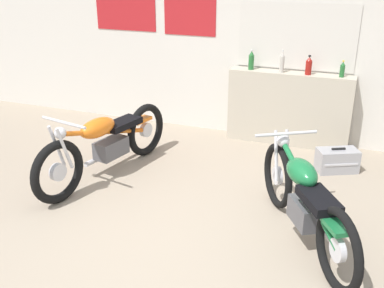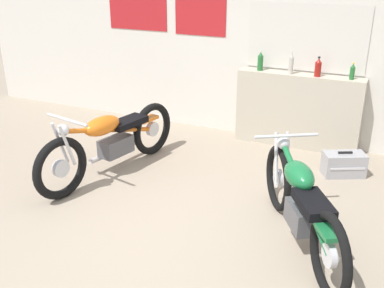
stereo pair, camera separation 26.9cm
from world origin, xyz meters
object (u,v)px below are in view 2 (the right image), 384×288
(bottle_left_center, at_px, (291,64))
(bottle_center, at_px, (318,68))
(bottle_leftmost, at_px, (260,61))
(hard_case_silver, at_px, (344,164))
(motorcycle_orange, at_px, (111,141))
(bottle_right_center, at_px, (352,72))
(motorcycle_green, at_px, (301,203))

(bottle_left_center, height_order, bottle_center, bottle_left_center)
(bottle_leftmost, bearing_deg, hard_case_silver, -27.65)
(bottle_center, xyz_separation_m, motorcycle_orange, (-2.08, -1.81, -0.73))
(bottle_center, relative_size, bottle_right_center, 1.19)
(motorcycle_orange, bearing_deg, bottle_right_center, 36.23)
(bottle_left_center, bearing_deg, bottle_center, 0.47)
(bottle_center, distance_m, bottle_right_center, 0.43)
(bottle_right_center, bearing_deg, bottle_leftmost, -179.83)
(bottle_leftmost, bearing_deg, motorcycle_orange, -125.03)
(bottle_center, height_order, motorcycle_orange, bottle_center)
(bottle_left_center, relative_size, bottle_right_center, 1.40)
(bottle_right_center, height_order, motorcycle_orange, bottle_right_center)
(bottle_leftmost, relative_size, motorcycle_orange, 0.13)
(motorcycle_green, bearing_deg, bottle_center, 98.43)
(bottle_center, xyz_separation_m, bottle_right_center, (0.43, 0.03, -0.02))
(bottle_left_center, distance_m, motorcycle_orange, 2.61)
(motorcycle_orange, relative_size, hard_case_silver, 3.96)
(bottle_leftmost, relative_size, motorcycle_green, 0.16)
(bottle_right_center, distance_m, motorcycle_orange, 3.19)
(bottle_left_center, height_order, bottle_right_center, bottle_left_center)
(bottle_center, height_order, bottle_right_center, bottle_center)
(bottle_leftmost, xyz_separation_m, bottle_center, (0.79, -0.02, -0.01))
(bottle_right_center, relative_size, hard_case_silver, 0.39)
(bottle_leftmost, height_order, bottle_right_center, bottle_leftmost)
(motorcycle_orange, bearing_deg, motorcycle_green, -12.55)
(bottle_leftmost, height_order, motorcycle_green, bottle_leftmost)
(bottle_leftmost, distance_m, motorcycle_green, 2.74)
(bottle_left_center, distance_m, bottle_center, 0.36)
(bottle_center, distance_m, motorcycle_green, 2.49)
(bottle_left_center, distance_m, motorcycle_green, 2.57)
(hard_case_silver, bearing_deg, bottle_center, 128.57)
(bottle_left_center, bearing_deg, bottle_leftmost, 176.65)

